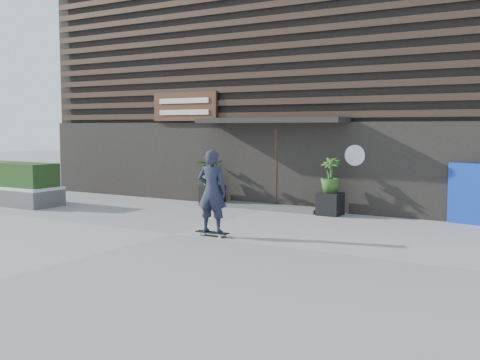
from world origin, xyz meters
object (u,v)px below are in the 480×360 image
Objects in this scene: planter_pot_left at (212,195)px; raised_bed at (11,196)px; planter_pot_right at (330,204)px; skateboarder at (212,191)px.

raised_bed is at bearing -151.86° from planter_pot_left.
planter_pot_right is (3.80, 0.00, 0.00)m from planter_pot_left.
planter_pot_right is 0.32× the size of skateboarder.
planter_pot_left is 0.32× the size of skateboarder.
planter_pot_left and planter_pot_right have the same top height.
planter_pot_left is 5.04m from skateboarder.
planter_pot_right is 0.17× the size of raised_bed.
raised_bed is 1.87× the size of skateboarder.
skateboarder is (-1.03, -4.15, 0.68)m from planter_pot_right.
raised_bed is at bearing 171.61° from skateboarder.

